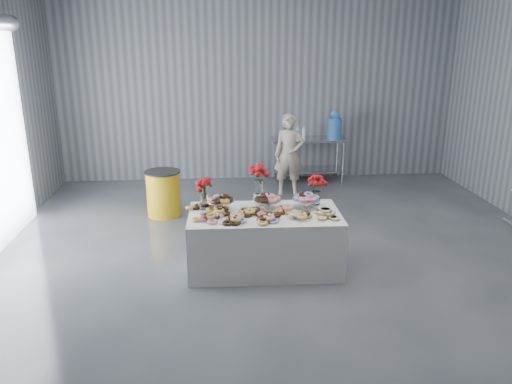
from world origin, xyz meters
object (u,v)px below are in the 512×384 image
prep_table (309,152)px  trash_barrel (163,193)px  display_table (264,241)px  water_jug (335,126)px  person (289,155)px

prep_table → trash_barrel: prep_table is taller
display_table → prep_table: bearing=71.6°
display_table → water_jug: bearing=65.2°
display_table → person: bearing=76.1°
water_jug → trash_barrel: (-3.27, -1.79, -0.77)m
person → trash_barrel: 2.49m
display_table → prep_table: prep_table is taller
trash_barrel → prep_table: bearing=32.9°
person → trash_barrel: (-2.24, -1.01, -0.38)m
water_jug → person: person is taller
display_table → trash_barrel: size_ratio=2.51×
display_table → water_jug: (1.79, 3.89, 0.77)m
water_jug → person: size_ratio=0.37×
water_jug → trash_barrel: size_ratio=0.73×
trash_barrel → display_table: bearing=-55.0°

